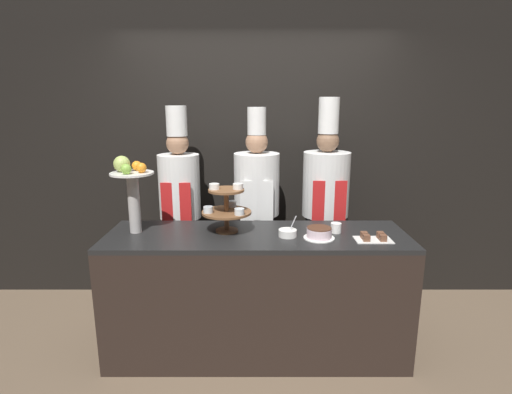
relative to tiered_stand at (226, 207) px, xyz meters
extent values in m
plane|color=brown|center=(0.22, -0.39, -1.13)|extent=(14.00, 14.00, 0.00)
cube|color=black|center=(0.22, 0.98, 0.27)|extent=(10.00, 0.06, 2.80)
cube|color=black|center=(0.22, -0.05, -0.68)|extent=(2.17, 0.67, 0.90)
cube|color=black|center=(0.22, -0.05, -0.21)|extent=(2.17, 0.67, 0.03)
cylinder|color=brown|center=(0.00, 0.00, -0.18)|extent=(0.16, 0.16, 0.02)
cylinder|color=brown|center=(0.00, 0.00, -0.03)|extent=(0.04, 0.04, 0.32)
cylinder|color=brown|center=(0.00, 0.00, -0.04)|extent=(0.36, 0.36, 0.02)
cylinder|color=brown|center=(0.00, 0.00, 0.12)|extent=(0.26, 0.26, 0.02)
cylinder|color=silver|center=(0.10, -0.09, -0.01)|extent=(0.07, 0.07, 0.04)
cylinder|color=green|center=(0.10, -0.09, -0.02)|extent=(0.06, 0.06, 0.03)
cylinder|color=silver|center=(0.03, 0.13, -0.01)|extent=(0.07, 0.07, 0.04)
cylinder|color=beige|center=(0.03, 0.13, -0.02)|extent=(0.06, 0.06, 0.03)
cylinder|color=silver|center=(-0.13, -0.04, -0.01)|extent=(0.07, 0.07, 0.04)
cylinder|color=red|center=(-0.13, -0.04, -0.02)|extent=(0.06, 0.06, 0.03)
cylinder|color=white|center=(0.08, 0.00, 0.15)|extent=(0.07, 0.07, 0.04)
cylinder|color=white|center=(-0.08, 0.00, 0.15)|extent=(0.07, 0.07, 0.04)
cylinder|color=#B2ADA8|center=(-0.67, -0.01, 0.02)|extent=(0.08, 0.08, 0.43)
cylinder|color=white|center=(-0.67, -0.01, 0.24)|extent=(0.30, 0.30, 0.01)
sphere|color=orange|center=(-0.59, -0.02, 0.29)|extent=(0.07, 0.07, 0.07)
sphere|color=orange|center=(-0.65, 0.06, 0.29)|extent=(0.07, 0.07, 0.07)
sphere|color=#ADC160|center=(-0.74, 0.01, 0.31)|extent=(0.12, 0.12, 0.12)
sphere|color=#84B742|center=(-0.68, -0.08, 0.29)|extent=(0.07, 0.07, 0.07)
cylinder|color=white|center=(0.65, -0.15, -0.19)|extent=(0.22, 0.22, 0.01)
cylinder|color=silver|center=(0.65, -0.15, -0.15)|extent=(0.17, 0.17, 0.07)
cylinder|color=#472819|center=(0.65, -0.15, -0.11)|extent=(0.17, 0.17, 0.01)
cylinder|color=white|center=(0.80, -0.02, -0.16)|extent=(0.08, 0.08, 0.07)
cube|color=white|center=(1.02, -0.19, -0.19)|extent=(0.25, 0.15, 0.01)
cube|color=brown|center=(0.97, -0.22, -0.16)|extent=(0.04, 0.04, 0.04)
cube|color=brown|center=(1.08, -0.22, -0.16)|extent=(0.04, 0.04, 0.04)
cube|color=brown|center=(0.97, -0.16, -0.16)|extent=(0.04, 0.04, 0.04)
cube|color=brown|center=(1.08, -0.16, -0.16)|extent=(0.04, 0.04, 0.04)
cylinder|color=white|center=(0.44, -0.11, -0.17)|extent=(0.13, 0.13, 0.05)
cylinder|color=#BCBCC1|center=(0.47, -0.11, -0.10)|extent=(0.05, 0.01, 0.11)
cube|color=#28282D|center=(-0.45, 0.60, -0.69)|extent=(0.27, 0.15, 0.87)
cylinder|color=white|center=(-0.45, 0.60, 0.02)|extent=(0.36, 0.36, 0.56)
cube|color=red|center=(-0.45, 0.43, -0.09)|extent=(0.25, 0.01, 0.36)
sphere|color=#A37556|center=(-0.45, 0.60, 0.40)|extent=(0.19, 0.19, 0.19)
cylinder|color=white|center=(-0.45, 0.60, 0.58)|extent=(0.17, 0.17, 0.25)
cube|color=black|center=(0.22, 0.60, -0.67)|extent=(0.29, 0.16, 0.90)
cylinder|color=white|center=(0.22, 0.60, 0.05)|extent=(0.39, 0.39, 0.53)
cube|color=white|center=(0.22, 0.41, -0.06)|extent=(0.27, 0.01, 0.34)
sphere|color=#A37556|center=(0.22, 0.60, 0.41)|extent=(0.19, 0.19, 0.19)
cylinder|color=white|center=(0.22, 0.60, 0.58)|extent=(0.16, 0.16, 0.23)
cube|color=black|center=(0.82, 0.60, -0.68)|extent=(0.30, 0.17, 0.89)
cylinder|color=silver|center=(0.82, 0.60, 0.04)|extent=(0.40, 0.40, 0.56)
cube|color=red|center=(0.82, 0.41, -0.07)|extent=(0.28, 0.01, 0.36)
sphere|color=#846047|center=(0.82, 0.60, 0.42)|extent=(0.19, 0.19, 0.19)
cylinder|color=white|center=(0.82, 0.60, 0.63)|extent=(0.17, 0.17, 0.30)
camera|label=1|loc=(0.21, -2.79, 0.73)|focal=28.00mm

